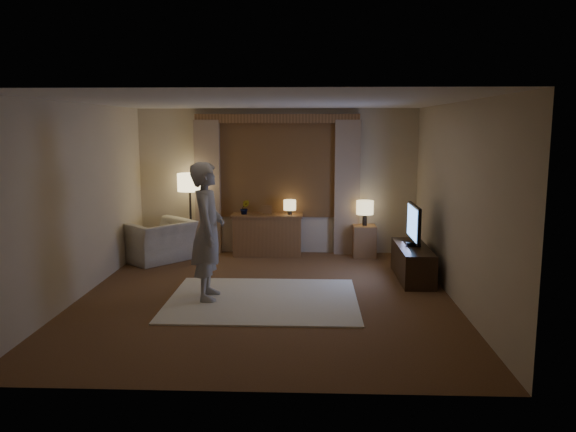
{
  "coord_description": "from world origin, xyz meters",
  "views": [
    {
      "loc": [
        0.59,
        -7.32,
        2.3
      ],
      "look_at": [
        0.28,
        0.6,
        1.02
      ],
      "focal_mm": 35.0,
      "sensor_mm": 36.0,
      "label": 1
    }
  ],
  "objects_px": {
    "side_table": "(364,241)",
    "tv_stand": "(413,262)",
    "sideboard": "(267,236)",
    "person": "(208,231)",
    "armchair": "(158,241)"
  },
  "relations": [
    {
      "from": "armchair",
      "to": "side_table",
      "type": "height_order",
      "value": "armchair"
    },
    {
      "from": "side_table",
      "to": "tv_stand",
      "type": "bearing_deg",
      "value": -67.39
    },
    {
      "from": "side_table",
      "to": "tv_stand",
      "type": "relative_size",
      "value": 0.4
    },
    {
      "from": "armchair",
      "to": "side_table",
      "type": "distance_m",
      "value": 3.59
    },
    {
      "from": "sideboard",
      "to": "person",
      "type": "xyz_separation_m",
      "value": [
        -0.58,
        -2.62,
        0.58
      ]
    },
    {
      "from": "sideboard",
      "to": "armchair",
      "type": "bearing_deg",
      "value": -164.54
    },
    {
      "from": "side_table",
      "to": "person",
      "type": "relative_size",
      "value": 0.31
    },
    {
      "from": "sideboard",
      "to": "person",
      "type": "bearing_deg",
      "value": -102.54
    },
    {
      "from": "sideboard",
      "to": "person",
      "type": "distance_m",
      "value": 2.75
    },
    {
      "from": "side_table",
      "to": "person",
      "type": "bearing_deg",
      "value": -131.87
    },
    {
      "from": "armchair",
      "to": "tv_stand",
      "type": "distance_m",
      "value": 4.27
    },
    {
      "from": "sideboard",
      "to": "side_table",
      "type": "height_order",
      "value": "sideboard"
    },
    {
      "from": "sideboard",
      "to": "armchair",
      "type": "relative_size",
      "value": 1.13
    },
    {
      "from": "side_table",
      "to": "tv_stand",
      "type": "distance_m",
      "value": 1.55
    },
    {
      "from": "sideboard",
      "to": "tv_stand",
      "type": "xyz_separation_m",
      "value": [
        2.32,
        -1.48,
        -0.1
      ]
    }
  ]
}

